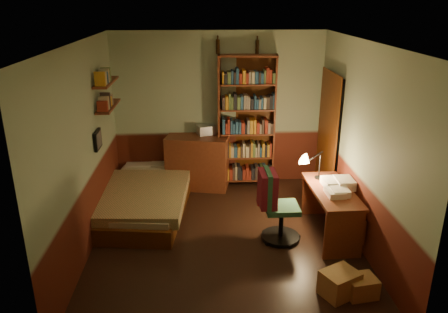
{
  "coord_description": "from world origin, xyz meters",
  "views": [
    {
      "loc": [
        -0.29,
        -5.18,
        3.1
      ],
      "look_at": [
        0.0,
        0.25,
        1.1
      ],
      "focal_mm": 35.0,
      "sensor_mm": 36.0,
      "label": 1
    }
  ],
  "objects_px": {
    "bookshelf": "(247,122)",
    "desk_lamp": "(320,156)",
    "cardboard_box_a": "(339,283)",
    "bed": "(144,189)",
    "office_chair": "(282,210)",
    "mini_stereo": "(206,130)",
    "cardboard_box_b": "(361,286)",
    "dresser": "(198,162)",
    "desk": "(330,212)"
  },
  "relations": [
    {
      "from": "bookshelf",
      "to": "desk_lamp",
      "type": "distance_m",
      "value": 1.66
    },
    {
      "from": "dresser",
      "to": "desk_lamp",
      "type": "height_order",
      "value": "desk_lamp"
    },
    {
      "from": "cardboard_box_b",
      "to": "office_chair",
      "type": "bearing_deg",
      "value": 118.66
    },
    {
      "from": "desk_lamp",
      "to": "dresser",
      "type": "bearing_deg",
      "value": 118.12
    },
    {
      "from": "bed",
      "to": "dresser",
      "type": "height_order",
      "value": "dresser"
    },
    {
      "from": "desk_lamp",
      "to": "cardboard_box_b",
      "type": "height_order",
      "value": "desk_lamp"
    },
    {
      "from": "bed",
      "to": "cardboard_box_b",
      "type": "bearing_deg",
      "value": -33.95
    },
    {
      "from": "desk_lamp",
      "to": "mini_stereo",
      "type": "bearing_deg",
      "value": 112.86
    },
    {
      "from": "cardboard_box_a",
      "to": "cardboard_box_b",
      "type": "bearing_deg",
      "value": -6.51
    },
    {
      "from": "mini_stereo",
      "to": "cardboard_box_b",
      "type": "xyz_separation_m",
      "value": [
        1.64,
        -3.16,
        -0.87
      ]
    },
    {
      "from": "dresser",
      "to": "desk",
      "type": "distance_m",
      "value": 2.49
    },
    {
      "from": "desk_lamp",
      "to": "cardboard_box_b",
      "type": "distance_m",
      "value": 1.94
    },
    {
      "from": "desk_lamp",
      "to": "cardboard_box_a",
      "type": "height_order",
      "value": "desk_lamp"
    },
    {
      "from": "mini_stereo",
      "to": "office_chair",
      "type": "height_order",
      "value": "mini_stereo"
    },
    {
      "from": "bookshelf",
      "to": "desk",
      "type": "relative_size",
      "value": 1.78
    },
    {
      "from": "office_chair",
      "to": "bookshelf",
      "type": "bearing_deg",
      "value": 97.74
    },
    {
      "from": "desk_lamp",
      "to": "office_chair",
      "type": "xyz_separation_m",
      "value": [
        -0.61,
        -0.49,
        -0.58
      ]
    },
    {
      "from": "desk",
      "to": "desk_lamp",
      "type": "relative_size",
      "value": 1.85
    },
    {
      "from": "bed",
      "to": "bookshelf",
      "type": "height_order",
      "value": "bookshelf"
    },
    {
      "from": "bookshelf",
      "to": "desk_lamp",
      "type": "xyz_separation_m",
      "value": [
        0.89,
        -1.4,
        -0.1
      ]
    },
    {
      "from": "bed",
      "to": "mini_stereo",
      "type": "height_order",
      "value": "mini_stereo"
    },
    {
      "from": "mini_stereo",
      "to": "bookshelf",
      "type": "relative_size",
      "value": 0.13
    },
    {
      "from": "cardboard_box_b",
      "to": "bookshelf",
      "type": "bearing_deg",
      "value": 106.97
    },
    {
      "from": "mini_stereo",
      "to": "bookshelf",
      "type": "distance_m",
      "value": 0.7
    },
    {
      "from": "cardboard_box_a",
      "to": "bed",
      "type": "bearing_deg",
      "value": 137.03
    },
    {
      "from": "dresser",
      "to": "office_chair",
      "type": "xyz_separation_m",
      "value": [
        1.12,
        -1.81,
        -0.02
      ]
    },
    {
      "from": "mini_stereo",
      "to": "desk_lamp",
      "type": "relative_size",
      "value": 0.43
    },
    {
      "from": "bookshelf",
      "to": "desk",
      "type": "height_order",
      "value": "bookshelf"
    },
    {
      "from": "desk_lamp",
      "to": "office_chair",
      "type": "height_order",
      "value": "desk_lamp"
    },
    {
      "from": "dresser",
      "to": "office_chair",
      "type": "height_order",
      "value": "dresser"
    },
    {
      "from": "desk",
      "to": "cardboard_box_a",
      "type": "distance_m",
      "value": 1.34
    },
    {
      "from": "desk",
      "to": "bookshelf",
      "type": "bearing_deg",
      "value": 116.65
    },
    {
      "from": "desk",
      "to": "bed",
      "type": "bearing_deg",
      "value": 159.11
    },
    {
      "from": "bookshelf",
      "to": "cardboard_box_b",
      "type": "height_order",
      "value": "bookshelf"
    },
    {
      "from": "desk",
      "to": "cardboard_box_b",
      "type": "xyz_separation_m",
      "value": [
        -0.02,
        -1.33,
        -0.22
      ]
    },
    {
      "from": "dresser",
      "to": "bookshelf",
      "type": "relative_size",
      "value": 0.46
    },
    {
      "from": "mini_stereo",
      "to": "desk_lamp",
      "type": "bearing_deg",
      "value": -59.07
    },
    {
      "from": "bookshelf",
      "to": "cardboard_box_a",
      "type": "height_order",
      "value": "bookshelf"
    },
    {
      "from": "office_chair",
      "to": "cardboard_box_b",
      "type": "distance_m",
      "value": 1.44
    },
    {
      "from": "desk_lamp",
      "to": "cardboard_box_a",
      "type": "xyz_separation_m",
      "value": [
        -0.17,
        -1.7,
        -0.87
      ]
    },
    {
      "from": "mini_stereo",
      "to": "dresser",
      "type": "bearing_deg",
      "value": -158.21
    },
    {
      "from": "office_chair",
      "to": "cardboard_box_a",
      "type": "bearing_deg",
      "value": -70.72
    },
    {
      "from": "mini_stereo",
      "to": "cardboard_box_a",
      "type": "bearing_deg",
      "value": -82.43
    },
    {
      "from": "dresser",
      "to": "cardboard_box_a",
      "type": "bearing_deg",
      "value": -51.85
    },
    {
      "from": "cardboard_box_b",
      "to": "desk_lamp",
      "type": "bearing_deg",
      "value": 92.19
    },
    {
      "from": "desk_lamp",
      "to": "office_chair",
      "type": "relative_size",
      "value": 0.78
    },
    {
      "from": "dresser",
      "to": "cardboard_box_b",
      "type": "xyz_separation_m",
      "value": [
        1.79,
        -3.04,
        -0.34
      ]
    },
    {
      "from": "desk",
      "to": "dresser",
      "type": "bearing_deg",
      "value": 134.91
    },
    {
      "from": "bed",
      "to": "office_chair",
      "type": "distance_m",
      "value": 2.19
    },
    {
      "from": "bookshelf",
      "to": "bed",
      "type": "bearing_deg",
      "value": -145.17
    }
  ]
}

